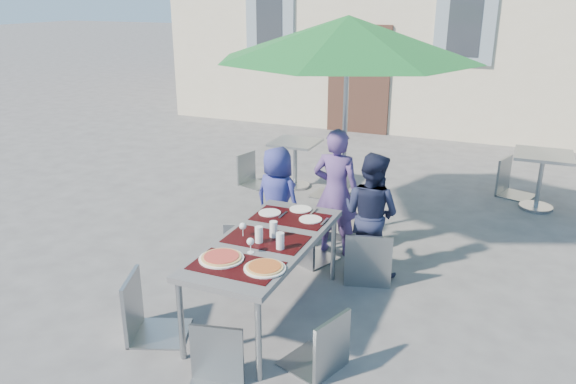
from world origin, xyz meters
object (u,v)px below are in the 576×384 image
at_px(cafe_table_0, 295,157).
at_px(bg_chair_r_0, 337,157).
at_px(child_0, 277,199).
at_px(bg_chair_l_1, 514,155).
at_px(child_2, 371,214).
at_px(chair_1, 307,211).
at_px(chair_0, 245,215).
at_px(chair_5, 211,328).
at_px(chair_2, 370,226).
at_px(dining_table, 266,245).
at_px(chair_3, 142,270).
at_px(child_1, 336,192).
at_px(pizza_near_left, 221,258).
at_px(bg_chair_l_0, 250,151).
at_px(chair_4, 323,308).
at_px(patio_umbrella, 348,39).
at_px(cafe_table_1, 541,170).
at_px(pizza_near_right, 265,267).

distance_m(cafe_table_0, bg_chair_r_0, 0.74).
distance_m(child_0, bg_chair_l_1, 3.82).
xyz_separation_m(child_2, chair_1, (-0.69, -0.04, -0.06)).
distance_m(chair_0, chair_5, 2.02).
relative_size(chair_2, chair_5, 1.14).
xyz_separation_m(dining_table, chair_3, (-0.81, -0.70, -0.07)).
bearing_deg(chair_3, child_1, 66.60).
relative_size(chair_5, bg_chair_r_0, 0.91).
xyz_separation_m(pizza_near_left, bg_chair_l_0, (-1.65, 3.79, -0.24)).
relative_size(child_1, chair_0, 1.42).
bearing_deg(chair_4, child_0, 122.80).
bearing_deg(chair_0, dining_table, -52.12).
bearing_deg(chair_0, chair_4, -45.08).
distance_m(chair_1, bg_chair_r_0, 2.15).
relative_size(patio_umbrella, bg_chair_r_0, 2.92).
xyz_separation_m(pizza_near_left, bg_chair_l_1, (2.04, 4.84, -0.17)).
height_order(pizza_near_left, cafe_table_1, pizza_near_left).
xyz_separation_m(chair_4, chair_5, (-0.65, -0.55, -0.01)).
distance_m(chair_4, patio_umbrella, 3.20).
bearing_deg(pizza_near_left, child_2, 64.76).
distance_m(chair_1, chair_2, 0.76).
bearing_deg(bg_chair_l_1, dining_table, -113.42).
height_order(child_2, chair_0, child_2).
relative_size(chair_3, bg_chair_l_0, 1.16).
relative_size(chair_1, bg_chair_l_0, 1.11).
distance_m(pizza_near_left, bg_chair_r_0, 3.77).
bearing_deg(child_2, child_0, 9.51).
bearing_deg(pizza_near_right, child_2, 76.92).
relative_size(dining_table, chair_3, 1.76).
distance_m(child_0, patio_umbrella, 1.93).
distance_m(pizza_near_left, chair_5, 0.70).
bearing_deg(patio_umbrella, bg_chair_l_0, 145.93).
relative_size(pizza_near_right, chair_1, 0.33).
bearing_deg(patio_umbrella, child_0, -129.02).
distance_m(pizza_near_left, chair_3, 0.69).
height_order(chair_4, bg_chair_l_1, bg_chair_l_1).
distance_m(chair_2, patio_umbrella, 2.10).
relative_size(chair_0, chair_3, 0.96).
relative_size(child_0, patio_umbrella, 0.41).
bearing_deg(child_1, dining_table, 82.64).
bearing_deg(cafe_table_1, bg_chair_r_0, -167.00).
bearing_deg(child_0, child_2, -175.92).
bearing_deg(chair_1, bg_chair_l_1, 58.81).
height_order(child_0, child_2, child_2).
bearing_deg(chair_3, patio_umbrella, 72.30).
bearing_deg(bg_chair_r_0, chair_5, -83.24).
bearing_deg(child_0, chair_5, 115.73).
xyz_separation_m(chair_2, cafe_table_0, (-1.82, 2.48, -0.15)).
relative_size(chair_0, bg_chair_l_1, 0.98).
bearing_deg(chair_5, cafe_table_1, 66.55).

